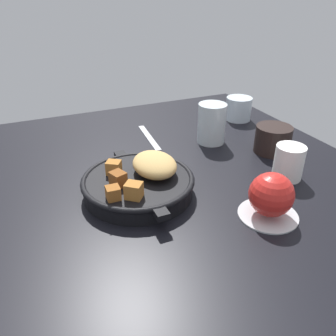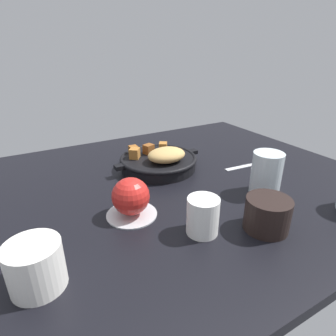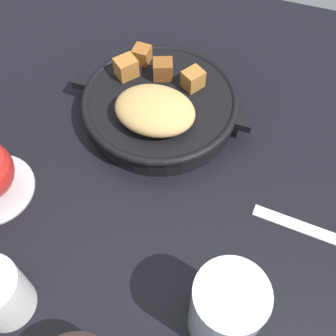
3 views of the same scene
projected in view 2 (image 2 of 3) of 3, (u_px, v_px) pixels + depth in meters
The scene contains 9 objects.
ground_plane at pixel (183, 184), 79.49cm from camera, with size 103.39×89.24×2.40cm, color black.
cast_iron_skillet at pixel (159, 160), 84.95cm from camera, with size 27.57×23.26×7.63cm.
saucer_plate at pixel (132, 214), 62.74cm from camera, with size 11.29×11.29×0.60cm, color #B7BABF.
red_apple at pixel (131, 196), 60.94cm from camera, with size 8.30×8.30×8.30cm, color red.
butter_knife at pixel (250, 165), 88.28cm from camera, with size 17.84×1.60×0.36cm, color silver.
water_glass_tall at pixel (266, 173), 70.40cm from camera, with size 7.53×7.53×10.75cm, color silver.
white_creamer_pitcher at pixel (203, 216), 55.59cm from camera, with size 6.45×6.45×7.72cm, color white.
coffee_mug_dark at pixel (267, 214), 56.89cm from camera, with size 9.14×9.14×6.92cm, color black.
ceramic_mug_white at pixel (36, 266), 42.97cm from camera, with size 8.60×8.60×7.84cm, color silver.
Camera 2 is at (38.59, 59.62, 35.02)cm, focal length 30.10 mm.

